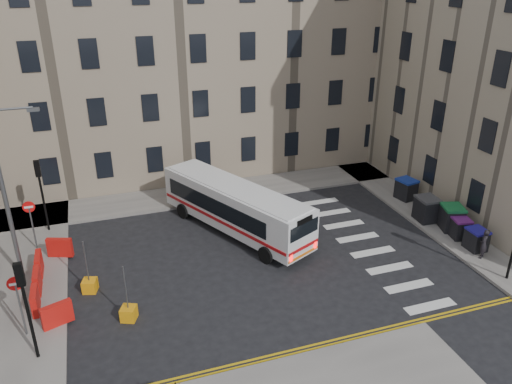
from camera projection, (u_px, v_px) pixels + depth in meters
ground at (293, 253)px, 25.75m from camera, size 120.00×120.00×0.00m
pavement_north at (152, 201)px, 31.40m from camera, size 36.00×3.20×0.15m
pavement_east at (399, 198)px, 31.80m from camera, size 2.40×26.00×0.15m
terrace_north at (112, 47)px, 33.54m from camera, size 38.30×10.80×17.20m
traffic_light_nw at (40, 185)px, 26.68m from camera, size 0.28×0.22×4.10m
traffic_light_sw at (24, 297)px, 17.62m from camera, size 0.28×0.22×4.10m
streetlamp at (5, 196)px, 21.90m from camera, size 0.50×0.22×8.14m
no_entry_north at (30, 215)px, 25.14m from camera, size 0.60×0.08×3.00m
no_entry_south at (18, 294)px, 19.09m from camera, size 0.60×0.08×3.00m
roadworks_barriers at (46, 280)px, 22.46m from camera, size 1.66×6.26×1.00m
bus at (235, 206)px, 27.32m from camera, size 6.31×9.91×2.70m
wheelie_bin_a at (476, 239)px, 25.64m from camera, size 0.91×1.04×1.14m
wheelie_bin_b at (460, 228)px, 26.78m from camera, size 1.09×1.19×1.13m
wheelie_bin_c at (452, 218)px, 27.57m from camera, size 1.42×1.53×1.39m
wheelie_bin_d at (427, 209)px, 28.57m from camera, size 1.18×1.33×1.41m
wheelie_bin_e at (406, 189)px, 31.28m from camera, size 1.23×1.35×1.29m
pedestrian at (484, 244)px, 24.81m from camera, size 0.68×0.64×1.57m
bollard_yellow at (90, 286)px, 22.64m from camera, size 0.75×0.75×0.60m
bollard_chevron at (129, 313)px, 20.82m from camera, size 0.79×0.79×0.60m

